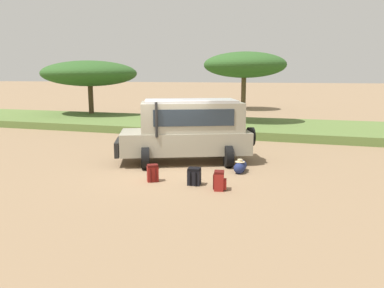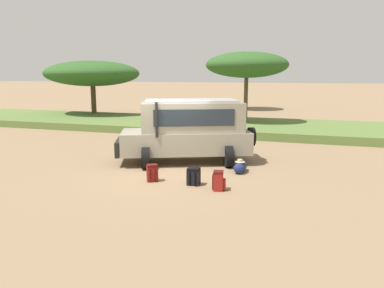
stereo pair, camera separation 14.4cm
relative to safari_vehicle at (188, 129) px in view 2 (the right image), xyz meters
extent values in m
plane|color=#8C7051|center=(-0.22, -1.61, -1.29)|extent=(320.00, 320.00, 0.00)
cube|color=#5B7538|center=(-0.22, 9.12, -1.07)|extent=(120.00, 7.00, 0.44)
cube|color=gray|center=(-0.10, -0.04, -0.47)|extent=(5.25, 3.68, 0.84)
cube|color=gray|center=(0.13, 0.06, 0.50)|extent=(4.22, 3.15, 1.10)
cube|color=#232D38|center=(-1.27, -0.55, 0.45)|extent=(0.67, 1.46, 0.77)
cube|color=#232D38|center=(0.49, -0.77, 0.55)|extent=(2.72, 1.20, 0.60)
cube|color=#232D38|center=(-0.23, 0.89, 0.55)|extent=(2.72, 1.20, 0.60)
cube|color=#B7B7B7|center=(0.08, 0.04, 1.10)|extent=(3.83, 2.93, 0.10)
cube|color=black|center=(-2.46, -1.06, -0.64)|extent=(0.78, 1.55, 0.56)
cylinder|color=black|center=(-0.73, -1.37, 0.50)|extent=(0.10, 0.10, 1.25)
cylinder|color=black|center=(-1.11, -1.53, -0.89)|extent=(0.57, 0.85, 0.80)
cylinder|color=black|center=(-1.88, 0.25, -0.89)|extent=(0.57, 0.85, 0.80)
cylinder|color=black|center=(1.68, -0.33, -0.89)|extent=(0.57, 0.85, 0.80)
cylinder|color=black|center=(0.91, 1.45, -0.89)|extent=(0.57, 0.85, 0.80)
cylinder|color=black|center=(2.28, 0.98, -0.32)|extent=(0.49, 0.76, 0.74)
cube|color=maroon|center=(2.01, -3.19, -1.04)|extent=(0.33, 0.39, 0.52)
cube|color=maroon|center=(2.19, -3.16, -1.10)|extent=(0.13, 0.27, 0.28)
cube|color=#4D100E|center=(2.01, -3.19, -0.75)|extent=(0.34, 0.38, 0.07)
cylinder|color=#4D100E|center=(1.84, -3.14, -1.04)|extent=(0.04, 0.04, 0.44)
cylinder|color=#4D100E|center=(1.87, -3.30, -1.04)|extent=(0.04, 0.04, 0.44)
cube|color=black|center=(1.15, -2.90, -1.06)|extent=(0.40, 0.31, 0.48)
cube|color=black|center=(1.14, -2.71, -1.12)|extent=(0.29, 0.10, 0.26)
cube|color=black|center=(1.15, -2.90, -0.79)|extent=(0.38, 0.33, 0.07)
cylinder|color=black|center=(1.08, -3.07, -1.06)|extent=(0.04, 0.04, 0.40)
cylinder|color=black|center=(1.25, -3.06, -1.06)|extent=(0.04, 0.04, 0.40)
cube|color=maroon|center=(-0.23, -2.94, -1.05)|extent=(0.43, 0.39, 0.49)
cube|color=maroon|center=(-0.31, -2.80, -1.11)|extent=(0.26, 0.21, 0.27)
cube|color=#4D100E|center=(-0.23, -2.94, -0.77)|extent=(0.42, 0.39, 0.07)
cylinder|color=#4D100E|center=(-0.22, -3.10, -1.05)|extent=(0.04, 0.04, 0.42)
cylinder|color=#4D100E|center=(-0.08, -3.02, -1.05)|extent=(0.04, 0.04, 0.42)
cylinder|color=navy|center=(2.23, -0.90, -1.11)|extent=(0.38, 0.52, 0.38)
sphere|color=navy|center=(2.23, -1.16, -1.11)|extent=(0.37, 0.37, 0.37)
sphere|color=navy|center=(2.23, -0.64, -1.11)|extent=(0.37, 0.37, 0.37)
torus|color=#121834|center=(2.23, -0.90, -0.90)|extent=(0.02, 0.16, 0.16)
cylinder|color=beige|center=(2.23, -1.00, -0.91)|extent=(0.34, 0.34, 0.02)
cylinder|color=beige|center=(2.23, -1.00, -0.86)|extent=(0.17, 0.17, 0.09)
cylinder|color=brown|center=(-11.75, 11.71, 0.04)|extent=(0.38, 0.38, 2.66)
ellipsoid|color=#2D5623|center=(-11.75, 11.71, 2.19)|extent=(7.19, 7.09, 1.93)
cylinder|color=brown|center=(-1.98, 23.35, 0.32)|extent=(0.33, 0.33, 3.24)
ellipsoid|color=#2D5623|center=(-1.98, 23.35, 2.45)|extent=(4.81, 5.15, 1.18)
cylinder|color=brown|center=(0.43, 9.96, 0.36)|extent=(0.24, 0.24, 3.31)
ellipsoid|color=#2D5623|center=(0.43, 9.96, 2.69)|extent=(5.13, 4.36, 1.60)
camera|label=1|loc=(4.47, -13.59, 2.06)|focal=35.00mm
camera|label=2|loc=(4.61, -13.54, 2.06)|focal=35.00mm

